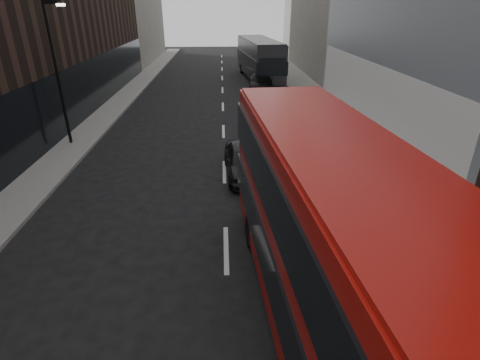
{
  "coord_description": "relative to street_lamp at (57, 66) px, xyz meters",
  "views": [
    {
      "loc": [
        -0.02,
        -1.69,
        6.96
      ],
      "look_at": [
        0.42,
        7.77,
        2.5
      ],
      "focal_mm": 28.0,
      "sensor_mm": 36.0,
      "label": 1
    }
  ],
  "objects": [
    {
      "name": "sidewalk_right",
      "position": [
        15.72,
        7.0,
        -4.11
      ],
      "size": [
        3.0,
        80.0,
        0.15
      ],
      "primitive_type": "cube",
      "color": "slate",
      "rests_on": "ground"
    },
    {
      "name": "sidewalk_left",
      "position": [
        0.22,
        7.0,
        -4.11
      ],
      "size": [
        2.0,
        80.0,
        0.15
      ],
      "primitive_type": "cube",
      "color": "slate",
      "rests_on": "ground"
    },
    {
      "name": "building_left_mid",
      "position": [
        -3.28,
        12.0,
        2.82
      ],
      "size": [
        5.0,
        24.0,
        14.0
      ],
      "primitive_type": "cube",
      "color": "black",
      "rests_on": "ground"
    },
    {
      "name": "building_left_far",
      "position": [
        -3.28,
        34.0,
        2.32
      ],
      "size": [
        5.0,
        20.0,
        13.0
      ],
      "primitive_type": "cube",
      "color": "slate",
      "rests_on": "ground"
    },
    {
      "name": "street_lamp",
      "position": [
        0.0,
        0.0,
        0.0
      ],
      "size": [
        1.06,
        0.22,
        7.0
      ],
      "color": "black",
      "rests_on": "sidewalk_left"
    },
    {
      "name": "red_bus",
      "position": [
        10.43,
        -13.34,
        -1.62
      ],
      "size": [
        3.5,
        11.56,
        4.61
      ],
      "rotation": [
        0.0,
        0.0,
        0.07
      ],
      "color": "#930E09",
      "rests_on": "ground"
    },
    {
      "name": "grey_bus",
      "position": [
        11.98,
        19.29,
        -2.11
      ],
      "size": [
        3.95,
        12.14,
        3.86
      ],
      "rotation": [
        0.0,
        0.0,
        0.1
      ],
      "color": "black",
      "rests_on": "ground"
    },
    {
      "name": "car_a",
      "position": [
        9.13,
        -4.38,
        -3.47
      ],
      "size": [
        1.91,
        4.27,
        1.43
      ],
      "primitive_type": "imported",
      "rotation": [
        0.0,
        0.0,
        0.05
      ],
      "color": "black",
      "rests_on": "ground"
    },
    {
      "name": "car_b",
      "position": [
        11.96,
        6.88,
        -3.55
      ],
      "size": [
        1.81,
        3.98,
        1.27
      ],
      "primitive_type": "imported",
      "rotation": [
        0.0,
        0.0,
        -0.12
      ],
      "color": "gray",
      "rests_on": "ground"
    },
    {
      "name": "car_c",
      "position": [
        11.65,
        13.79,
        -3.44
      ],
      "size": [
        2.51,
        5.29,
        1.49
      ],
      "primitive_type": "imported",
      "rotation": [
        0.0,
        0.0,
        -0.08
      ],
      "color": "black",
      "rests_on": "ground"
    }
  ]
}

